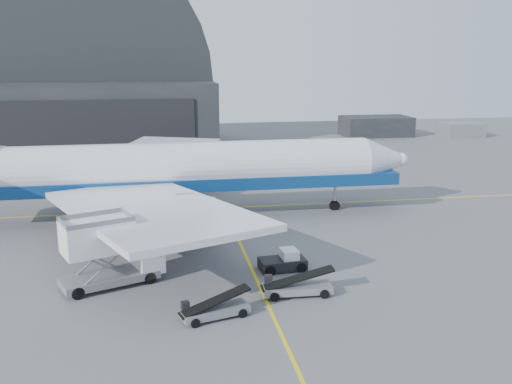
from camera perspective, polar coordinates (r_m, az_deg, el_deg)
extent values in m
plane|color=#565659|center=(44.37, -0.15, -8.30)|extent=(200.00, 200.00, 0.00)
cube|color=yellow|center=(63.18, -3.22, -1.60)|extent=(80.00, 0.25, 0.02)
cube|color=yellow|center=(42.54, 0.31, -9.28)|extent=(0.25, 40.00, 0.02)
cube|color=black|center=(107.17, -18.04, 7.29)|extent=(50.00, 28.00, 12.00)
cube|color=black|center=(93.43, -19.16, 5.75)|extent=(42.00, 0.40, 9.50)
cube|color=black|center=(122.34, 11.85, 5.54)|extent=(14.00, 8.00, 4.00)
cube|color=slate|center=(126.09, 19.75, 5.26)|extent=(8.00, 6.00, 2.80)
cylinder|color=white|center=(58.90, -6.55, 2.58)|extent=(37.27, 4.97, 4.97)
cone|color=white|center=(63.57, 12.64, 3.15)|extent=(4.56, 4.97, 4.97)
sphere|color=white|center=(64.39, 14.35, 3.19)|extent=(1.45, 1.45, 1.45)
cube|color=black|center=(63.01, 11.62, 3.69)|extent=(2.69, 2.28, 0.72)
cube|color=navy|center=(59.23, -6.51, 1.06)|extent=(43.49, 5.02, 1.24)
cube|color=white|center=(46.94, -10.64, -1.70)|extent=(19.09, 25.39, 1.51)
cube|color=white|center=(71.23, -10.47, 3.51)|extent=(19.09, 25.39, 1.51)
cylinder|color=gray|center=(51.41, -7.06, -2.14)|extent=(5.38, 2.80, 2.80)
cylinder|color=gray|center=(67.50, -7.79, 1.63)|extent=(5.38, 2.80, 2.80)
cylinder|color=#A5A5AA|center=(62.56, 7.89, -0.50)|extent=(0.29, 0.29, 2.90)
cylinder|color=black|center=(62.81, 7.86, -1.37)|extent=(1.14, 0.36, 1.14)
cylinder|color=black|center=(56.74, -8.31, -2.90)|extent=(1.35, 0.47, 1.35)
cylinder|color=black|center=(63.13, -8.49, -1.22)|extent=(1.35, 0.47, 1.35)
cube|color=slate|center=(43.57, -14.44, -8.28)|extent=(7.42, 5.13, 0.57)
cube|color=white|center=(44.13, -10.80, -6.52)|extent=(2.69, 3.13, 1.84)
cube|color=black|center=(44.32, -9.77, -5.99)|extent=(0.90, 2.06, 1.03)
cube|color=white|center=(42.31, -15.59, -4.31)|extent=(5.54, 4.46, 2.30)
cylinder|color=black|center=(43.35, -10.58, -8.43)|extent=(0.98, 0.66, 0.92)
cylinder|color=black|center=(45.46, -11.70, -7.42)|extent=(0.98, 0.66, 0.92)
cylinder|color=black|center=(41.93, -17.40, -9.62)|extent=(0.98, 0.66, 0.92)
cylinder|color=black|center=(44.11, -18.21, -8.51)|extent=(0.98, 0.66, 0.92)
cube|color=black|center=(45.34, 2.66, -7.15)|extent=(3.75, 2.27, 0.81)
cube|color=white|center=(45.24, 3.32, -6.24)|extent=(1.39, 1.72, 0.81)
cylinder|color=black|center=(44.96, 4.55, -7.55)|extent=(0.83, 0.38, 0.81)
cylinder|color=black|center=(46.55, 3.82, -6.78)|extent=(0.83, 0.38, 0.81)
cylinder|color=black|center=(44.24, 1.43, -7.87)|extent=(0.83, 0.38, 0.81)
cylinder|color=black|center=(45.86, 0.81, -7.07)|extent=(0.83, 0.38, 0.81)
cube|color=slate|center=(37.55, -4.12, -11.81)|extent=(4.68, 2.66, 0.45)
cube|color=black|center=(37.26, -4.14, -10.83)|extent=(4.82, 2.26, 1.29)
cube|color=black|center=(37.26, -7.10, -11.24)|extent=(0.59, 0.53, 0.61)
cylinder|color=black|center=(37.59, -1.37, -12.01)|extent=(0.65, 0.41, 0.61)
cylinder|color=black|center=(38.76, -2.25, -11.19)|extent=(0.65, 0.41, 0.61)
cylinder|color=black|center=(36.53, -6.11, -12.89)|extent=(0.65, 0.41, 0.61)
cylinder|color=black|center=(37.73, -6.85, -12.01)|extent=(0.65, 0.41, 0.61)
cube|color=slate|center=(40.80, 4.15, -9.61)|extent=(4.89, 1.81, 0.49)
cube|color=black|center=(40.50, 4.17, -8.61)|extent=(5.18, 1.27, 1.40)
cube|color=black|center=(40.79, 1.24, -8.74)|extent=(0.56, 0.46, 0.66)
cylinder|color=black|center=(40.57, 6.85, -10.07)|extent=(0.67, 0.30, 0.66)
cylinder|color=black|center=(41.93, 6.31, -9.24)|extent=(0.67, 0.30, 0.66)
cylinder|color=black|center=(39.86, 1.87, -10.42)|extent=(0.67, 0.30, 0.66)
cylinder|color=black|center=(41.25, 1.50, -9.56)|extent=(0.67, 0.30, 0.66)
cube|color=#FF4A08|center=(46.43, 3.70, -7.29)|extent=(0.41, 0.41, 0.03)
cone|color=#FF4A08|center=(46.33, 3.70, -6.97)|extent=(0.41, 0.41, 0.60)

